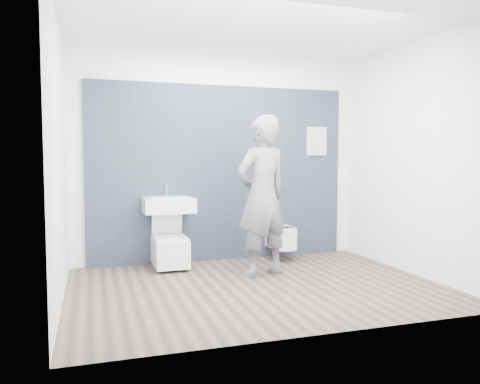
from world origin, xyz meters
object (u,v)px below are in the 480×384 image
object	(u,v)px
visitor	(262,196)
toilet_rounded	(283,238)
washbasin	(169,205)
toilet_square	(170,250)

from	to	relation	value
visitor	toilet_rounded	bearing A→B (deg)	-145.28
washbasin	visitor	size ratio (longest dim) A/B	0.33
toilet_rounded	visitor	bearing A→B (deg)	-128.48
toilet_square	toilet_rounded	world-z (taller)	toilet_square
toilet_square	toilet_rounded	xyz separation A→B (m)	(1.57, 0.03, 0.07)
washbasin	toilet_square	distance (m)	0.58
toilet_rounded	visitor	world-z (taller)	visitor
washbasin	toilet_rounded	world-z (taller)	washbasin
toilet_square	toilet_rounded	distance (m)	1.57
visitor	washbasin	bearing A→B (deg)	-53.98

